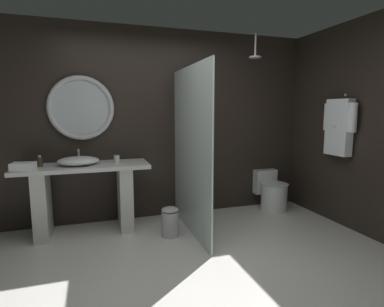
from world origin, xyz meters
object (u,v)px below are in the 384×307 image
tumbler_cup (117,159)px  vessel_sink (78,161)px  folded_hand_towel (23,167)px  soap_dispenser (40,162)px  round_wall_mirror (81,108)px  toilet (271,192)px  hanging_bathrobe (339,125)px  waste_bin (170,221)px  rain_shower_head (255,54)px

tumbler_cup → vessel_sink: bearing=-175.6°
vessel_sink → folded_hand_towel: (-0.56, -0.19, -0.01)m
soap_dispenser → round_wall_mirror: size_ratio=0.17×
vessel_sink → toilet: (2.73, 0.06, -0.63)m
tumbler_cup → hanging_bathrobe: (2.71, -0.78, 0.42)m
waste_bin → folded_hand_towel: bearing=170.5°
hanging_bathrobe → folded_hand_towel: hanging_bathrobe is taller
round_wall_mirror → waste_bin: (0.96, -0.72, -1.35)m
rain_shower_head → waste_bin: bearing=-166.4°
tumbler_cup → hanging_bathrobe: bearing=-16.2°
round_wall_mirror → toilet: size_ratio=1.33×
folded_hand_towel → hanging_bathrobe: bearing=-8.6°
round_wall_mirror → waste_bin: round_wall_mirror is taller
soap_dispenser → waste_bin: bearing=-18.7°
toilet → folded_hand_towel: 3.35m
hanging_bathrobe → waste_bin: 2.44m
rain_shower_head → round_wall_mirror: bearing=169.3°
tumbler_cup → toilet: 2.36m
soap_dispenser → folded_hand_towel: bearing=-120.6°
hanging_bathrobe → toilet: size_ratio=1.28×
tumbler_cup → rain_shower_head: rain_shower_head is taller
vessel_sink → hanging_bathrobe: bearing=-13.4°
tumbler_cup → hanging_bathrobe: 2.85m
round_wall_mirror → waste_bin: 1.81m
round_wall_mirror → rain_shower_head: 2.36m
soap_dispenser → hanging_bathrobe: hanging_bathrobe is taller
toilet → rain_shower_head: bearing=-155.3°
tumbler_cup → soap_dispenser: bearing=179.8°
vessel_sink → round_wall_mirror: 0.69m
rain_shower_head → folded_hand_towel: (-2.83, -0.04, -1.34)m
vessel_sink → soap_dispenser: 0.43m
waste_bin → toilet: bearing=16.7°
hanging_bathrobe → folded_hand_towel: bearing=171.4°
rain_shower_head → toilet: size_ratio=0.51×
round_wall_mirror → folded_hand_towel: 1.00m
waste_bin → round_wall_mirror: bearing=143.0°
vessel_sink → rain_shower_head: rain_shower_head is taller
toilet → waste_bin: size_ratio=1.71×
tumbler_cup → toilet: size_ratio=0.15×
vessel_sink → tumbler_cup: (0.45, 0.03, -0.01)m
hanging_bathrobe → waste_bin: hanging_bathrobe is taller
hanging_bathrobe → toilet: bearing=118.1°
tumbler_cup → folded_hand_towel: (-1.01, -0.22, -0.00)m
vessel_sink → tumbler_cup: vessel_sink is taller
rain_shower_head → hanging_bathrobe: (0.89, -0.60, -0.92)m
soap_dispenser → folded_hand_towel: 0.26m
vessel_sink → hanging_bathrobe: size_ratio=0.62×
vessel_sink → rain_shower_head: bearing=-3.7°
soap_dispenser → folded_hand_towel: soap_dispenser is taller
round_wall_mirror → rain_shower_head: size_ratio=2.58×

